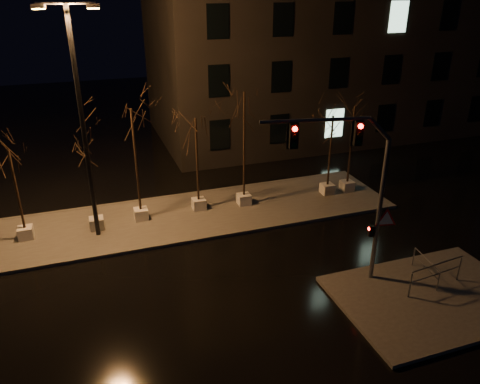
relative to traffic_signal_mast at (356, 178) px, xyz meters
name	(u,v)px	position (x,y,z in m)	size (l,w,h in m)	color
ground	(212,285)	(-5.00, 1.49, -4.44)	(90.00, 90.00, 0.00)	black
median	(179,217)	(-5.00, 7.49, -4.37)	(22.00, 5.00, 0.15)	#4B4943
sidewalk_corner	(431,297)	(2.50, -2.01, -4.37)	(7.00, 5.00, 0.15)	#4B4943
building	(323,31)	(9.00, 19.49, 3.06)	(25.00, 12.00, 15.00)	black
tree_0	(13,171)	(-12.04, 7.59, -1.00)	(1.80, 1.80, 4.34)	silver
tree_1	(86,150)	(-8.93, 7.48, -0.38)	(1.80, 1.80, 5.16)	silver
tree_2	(133,135)	(-6.81, 7.77, 0.02)	(1.80, 1.80, 5.69)	silver
tree_3	(196,140)	(-3.85, 7.95, -0.57)	(1.80, 1.80, 4.91)	silver
tree_4	(244,118)	(-1.47, 7.72, 0.32)	(1.80, 1.80, 6.08)	silver
tree_5	(332,134)	(3.32, 7.50, -0.88)	(1.80, 1.80, 4.49)	silver
tree_6	(353,126)	(4.57, 7.50, -0.57)	(1.80, 1.80, 4.91)	silver
traffic_signal_mast	(356,178)	(0.00, 0.00, 0.00)	(5.26, 1.17, 6.54)	slate
streetlight_main	(81,112)	(-8.93, 6.87, 1.47)	(2.50, 0.68, 9.99)	black
guard_rail_a	(436,272)	(2.87, -1.64, -3.57)	(2.56, 0.34, 1.11)	slate
guard_rail_b	(426,266)	(3.01, -0.94, -3.74)	(0.29, 1.79, 0.86)	slate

